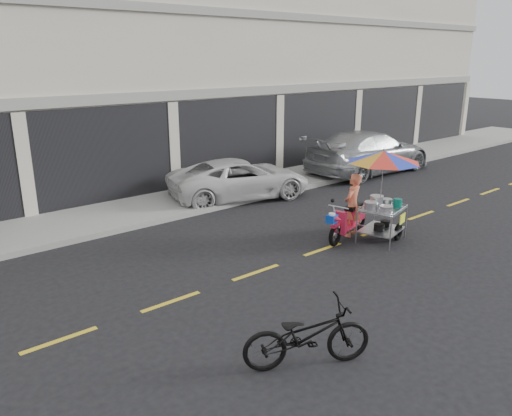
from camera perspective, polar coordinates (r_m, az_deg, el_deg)
ground at (r=11.61m, az=7.63°, el=-4.71°), size 90.00×90.00×0.00m
sidewalk at (r=15.63m, az=-7.28°, el=1.30°), size 45.00×3.00×0.15m
shophouse_block at (r=20.86m, az=-8.83°, el=16.72°), size 36.00×8.11×10.40m
centerline at (r=11.61m, az=7.63°, el=-4.69°), size 42.00×0.10×0.01m
white_pickup at (r=15.50m, az=-1.86°, el=3.35°), size 4.78×3.06×1.23m
silver_pickup at (r=19.40m, az=12.73°, el=6.28°), size 5.53×2.31×1.59m
near_bicycle at (r=7.30m, az=5.86°, el=-14.24°), size 1.95×1.44×0.98m
food_vendor_rig at (r=12.11m, az=13.10°, el=2.84°), size 2.52×2.08×2.23m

